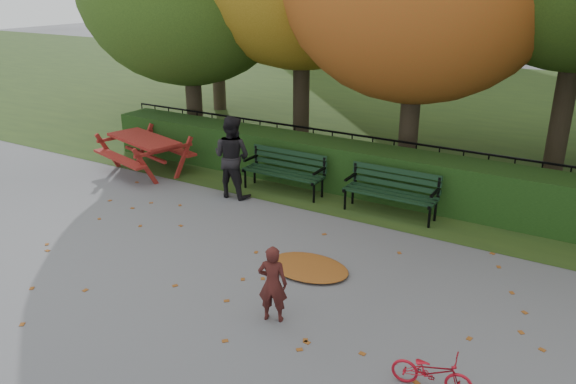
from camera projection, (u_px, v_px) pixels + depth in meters
The scene contains 12 objects.
ground at pixel (232, 281), 8.51m from camera, with size 90.00×90.00×0.00m, color slate.
grass_strip at pixel (468, 109), 19.73m from camera, with size 90.00×90.00×0.00m, color #253A16.
hedge at pixel (357, 169), 11.94m from camera, with size 13.00×0.90×1.00m, color black.
iron_fence at pixel (372, 158), 12.57m from camera, with size 14.00×0.04×1.02m.
bench_left at pixel (285, 168), 11.92m from camera, with size 1.80×0.57×0.88m.
bench_right at pixel (392, 188), 10.76m from camera, with size 1.80×0.57×0.88m.
picnic_table at pixel (144, 145), 13.05m from camera, with size 2.31×2.04×0.96m.
leaf_pile at pixel (308, 267), 8.81m from camera, with size 1.33×0.92×0.09m, color maroon.
leaf_scatter at pixel (244, 272), 8.75m from camera, with size 9.00×5.70×0.01m, color maroon, non-canonical shape.
child at pixel (273, 284), 7.36m from camera, with size 0.40×0.26×1.08m, color #411714.
adult at pixel (232, 157), 11.54m from camera, with size 0.83×0.65×1.72m, color black.
bicycle at pixel (432, 371), 6.18m from camera, with size 0.31×0.89×0.47m, color #AA0F1E.
Camera 1 is at (4.57, -5.97, 4.29)m, focal length 35.00 mm.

